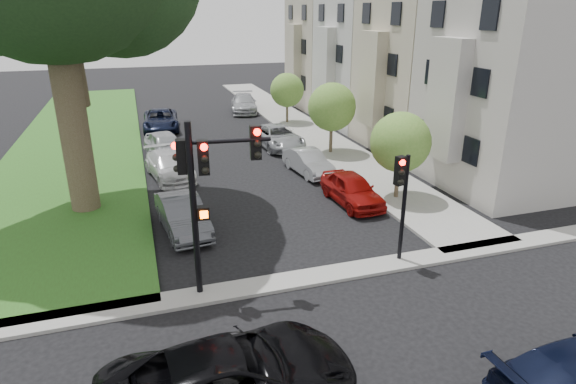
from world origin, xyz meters
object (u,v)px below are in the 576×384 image
object	(u,v)px
car_parked_7	(166,145)
car_parked_6	(169,166)
small_tree_c	(287,90)
car_cross_near	(231,378)
car_parked_8	(161,120)
car_parked_0	(352,189)
car_parked_5	(182,215)
traffic_signal_main	(207,178)
car_parked_1	(308,162)
traffic_signal_secondary	(402,189)
car_parked_2	(278,137)
small_tree_a	(400,142)
car_parked_4	(244,103)
small_tree_b	(332,107)

from	to	relation	value
car_parked_7	car_parked_6	bearing A→B (deg)	-103.18
small_tree_c	car_cross_near	bearing A→B (deg)	-110.06
small_tree_c	car_parked_8	world-z (taller)	small_tree_c
small_tree_c	car_parked_6	bearing A→B (deg)	-133.03
car_parked_0	car_parked_5	world-z (taller)	car_parked_5
traffic_signal_main	car_parked_1	size ratio (longest dim) A/B	1.40
car_parked_8	car_parked_7	bearing A→B (deg)	-88.17
traffic_signal_secondary	car_parked_8	world-z (taller)	traffic_signal_secondary
car_parked_1	car_parked_5	distance (m)	9.07
car_cross_near	car_parked_1	xyz separation A→B (m)	(7.29, 15.05, -0.14)
car_parked_2	car_parked_5	size ratio (longest dim) A/B	1.18
small_tree_a	traffic_signal_secondary	size ratio (longest dim) A/B	1.05
car_parked_4	traffic_signal_main	bearing A→B (deg)	-94.19
traffic_signal_secondary	car_parked_1	distance (m)	10.46
car_parked_2	car_parked_5	distance (m)	13.20
car_cross_near	car_parked_6	size ratio (longest dim) A/B	1.23
car_parked_5	car_parked_0	bearing A→B (deg)	-2.02
car_parked_4	car_parked_6	bearing A→B (deg)	-105.00
traffic_signal_secondary	car_parked_4	size ratio (longest dim) A/B	0.75
small_tree_b	car_parked_7	distance (m)	10.28
small_tree_a	car_parked_6	world-z (taller)	small_tree_a
car_cross_near	car_parked_5	bearing A→B (deg)	-4.27
small_tree_a	traffic_signal_secondary	world-z (taller)	small_tree_a
car_parked_7	car_parked_5	bearing A→B (deg)	-102.21
car_parked_1	car_parked_4	size ratio (longest dim) A/B	0.76
small_tree_a	car_parked_8	xyz separation A→B (m)	(-9.61, 17.78, -2.01)
small_tree_b	car_parked_1	distance (m)	4.78
small_tree_b	traffic_signal_secondary	world-z (taller)	small_tree_b
car_parked_1	car_parked_2	size ratio (longest dim) A/B	0.78
car_cross_near	small_tree_a	bearing A→B (deg)	-48.65
small_tree_a	car_parked_8	size ratio (longest dim) A/B	0.77
small_tree_a	car_cross_near	bearing A→B (deg)	-134.22
small_tree_a	car_parked_5	xyz separation A→B (m)	(-9.98, -0.54, -2.05)
car_parked_4	small_tree_a	bearing A→B (deg)	-73.81
car_parked_2	small_tree_c	bearing A→B (deg)	62.87
traffic_signal_main	car_parked_4	world-z (taller)	traffic_signal_main
car_cross_near	car_parked_7	world-z (taller)	car_cross_near
car_parked_0	car_parked_4	xyz separation A→B (m)	(0.03, 22.41, 0.05)
car_parked_0	car_parked_7	xyz separation A→B (m)	(-7.56, 10.16, 0.07)
traffic_signal_main	traffic_signal_secondary	world-z (taller)	traffic_signal_main
small_tree_c	car_parked_7	distance (m)	12.05
traffic_signal_secondary	car_parked_6	world-z (taller)	traffic_signal_secondary
small_tree_a	car_parked_5	world-z (taller)	small_tree_a
car_parked_1	car_parked_2	bearing A→B (deg)	83.27
traffic_signal_secondary	car_parked_0	size ratio (longest dim) A/B	0.95
car_parked_7	car_parked_1	bearing A→B (deg)	-48.66
car_parked_1	car_parked_7	bearing A→B (deg)	135.50
small_tree_b	small_tree_c	bearing A→B (deg)	90.00
traffic_signal_secondary	car_parked_2	distance (m)	16.04
traffic_signal_secondary	car_parked_5	bearing A→B (deg)	144.72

